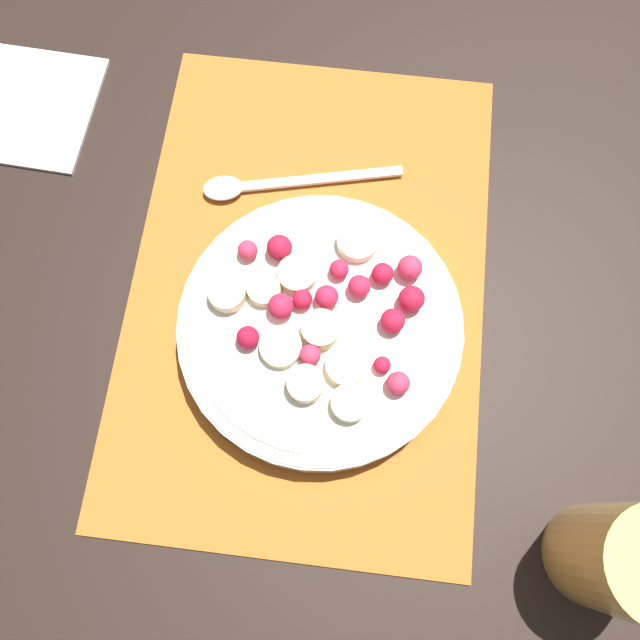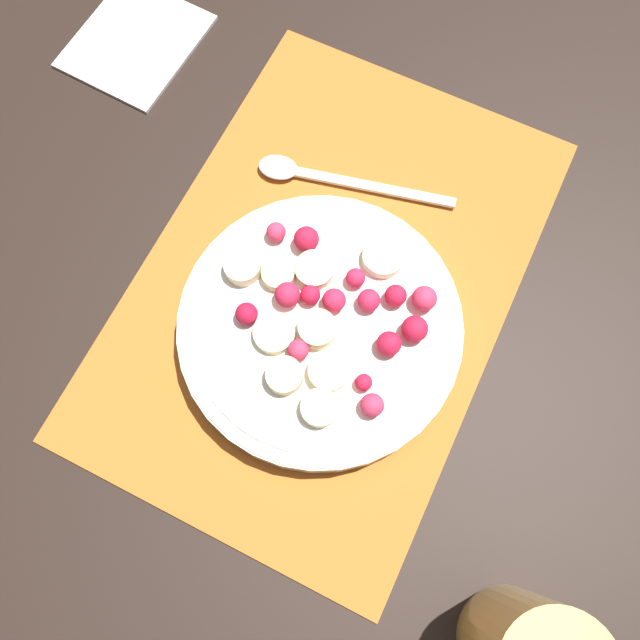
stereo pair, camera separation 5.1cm
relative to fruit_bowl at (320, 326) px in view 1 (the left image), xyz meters
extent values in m
plane|color=black|center=(0.04, 0.02, -0.03)|extent=(3.00, 3.00, 0.00)
cube|color=#B26023|center=(0.04, 0.02, -0.02)|extent=(0.47, 0.32, 0.01)
cylinder|color=silver|center=(0.00, 0.00, -0.01)|extent=(0.24, 0.24, 0.03)
torus|color=silver|center=(0.00, 0.00, 0.01)|extent=(0.24, 0.24, 0.01)
cylinder|color=white|center=(0.00, 0.00, 0.01)|extent=(0.21, 0.21, 0.00)
cylinder|color=#F4EAB7|center=(-0.03, 0.03, 0.02)|extent=(0.04, 0.04, 0.01)
cylinder|color=beige|center=(-0.07, -0.03, 0.02)|extent=(0.04, 0.04, 0.01)
cylinder|color=beige|center=(-0.01, 0.00, 0.02)|extent=(0.03, 0.03, 0.01)
cylinder|color=beige|center=(0.04, 0.02, 0.02)|extent=(0.04, 0.04, 0.01)
cylinder|color=beige|center=(-0.05, 0.01, 0.02)|extent=(0.04, 0.04, 0.01)
cylinder|color=beige|center=(0.02, 0.05, 0.02)|extent=(0.03, 0.03, 0.01)
cylinder|color=beige|center=(0.01, 0.08, 0.02)|extent=(0.03, 0.03, 0.01)
cylinder|color=beige|center=(-0.04, -0.02, 0.02)|extent=(0.04, 0.04, 0.01)
cylinder|color=#F4EAB7|center=(0.07, -0.02, 0.02)|extent=(0.04, 0.04, 0.01)
sphere|color=#D12347|center=(0.02, 0.00, 0.02)|extent=(0.02, 0.02, 0.02)
sphere|color=#DB3356|center=(0.05, -0.07, 0.02)|extent=(0.02, 0.02, 0.02)
sphere|color=red|center=(0.01, 0.02, 0.02)|extent=(0.02, 0.02, 0.02)
sphere|color=#DB3356|center=(-0.03, 0.00, 0.02)|extent=(0.02, 0.02, 0.02)
sphere|color=#DB3356|center=(-0.05, -0.07, 0.02)|extent=(0.02, 0.02, 0.02)
sphere|color=red|center=(-0.03, -0.05, 0.02)|extent=(0.01, 0.01, 0.01)
sphere|color=red|center=(0.03, -0.07, 0.02)|extent=(0.02, 0.02, 0.02)
sphere|color=#D12347|center=(0.03, -0.03, 0.02)|extent=(0.02, 0.02, 0.02)
sphere|color=red|center=(0.06, 0.04, 0.02)|extent=(0.02, 0.02, 0.02)
sphere|color=#D12347|center=(0.01, 0.03, 0.02)|extent=(0.02, 0.02, 0.02)
sphere|color=red|center=(0.00, -0.06, 0.02)|extent=(0.02, 0.02, 0.02)
sphere|color=red|center=(0.05, -0.05, 0.02)|extent=(0.02, 0.02, 0.02)
sphere|color=#D12347|center=(0.05, -0.01, 0.02)|extent=(0.02, 0.02, 0.02)
sphere|color=#DB3356|center=(0.05, 0.07, 0.02)|extent=(0.02, 0.02, 0.02)
sphere|color=#B21433|center=(-0.02, 0.06, 0.02)|extent=(0.02, 0.02, 0.02)
cube|color=silver|center=(0.15, 0.02, -0.02)|extent=(0.04, 0.15, 0.00)
ellipsoid|color=silver|center=(0.13, 0.11, -0.02)|extent=(0.03, 0.04, 0.01)
cylinder|color=#F4CC66|center=(-0.16, -0.23, 0.03)|extent=(0.08, 0.08, 0.11)
cube|color=white|center=(0.20, 0.31, -0.02)|extent=(0.14, 0.12, 0.01)
camera|label=1|loc=(-0.15, -0.02, 0.50)|focal=35.00mm
camera|label=2|loc=(-0.14, -0.07, 0.50)|focal=35.00mm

